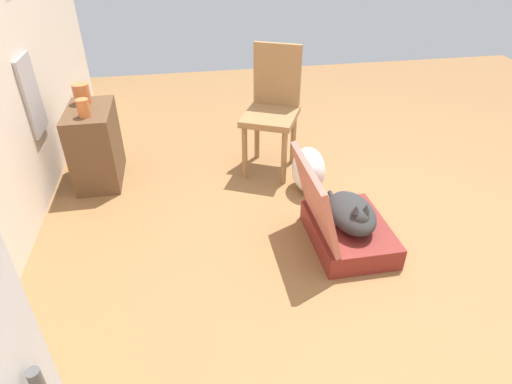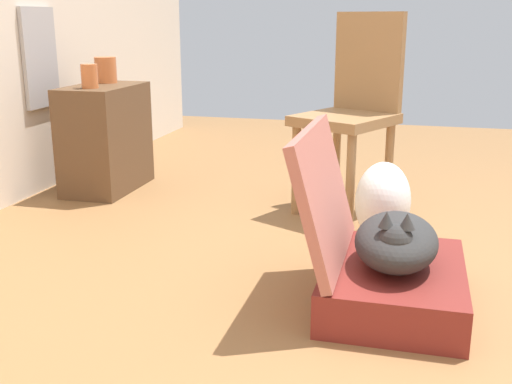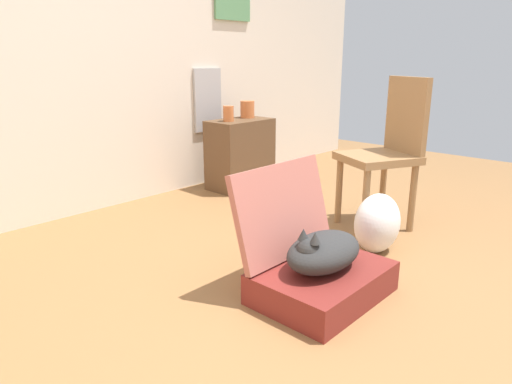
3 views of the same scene
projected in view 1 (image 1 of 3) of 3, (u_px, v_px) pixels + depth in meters
ground_plane at (367, 234)px, 2.89m from camera, size 7.68×7.68×0.00m
suitcase_base at (349, 233)px, 2.78m from camera, size 0.64×0.47×0.15m
suitcase_lid at (315, 197)px, 2.58m from camera, size 0.64×0.16×0.46m
cat at (352, 213)px, 2.69m from camera, size 0.52×0.28×0.23m
plastic_bag_white at (308, 170)px, 3.27m from camera, size 0.33×0.25×0.36m
side_table at (96, 145)px, 3.35m from camera, size 0.57×0.33×0.60m
vase_tall at (83, 108)px, 3.04m from camera, size 0.09×0.09×0.13m
vase_short at (82, 93)px, 3.26m from camera, size 0.13×0.13×0.15m
chair at (273, 106)px, 3.41m from camera, size 0.58×0.56×1.00m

